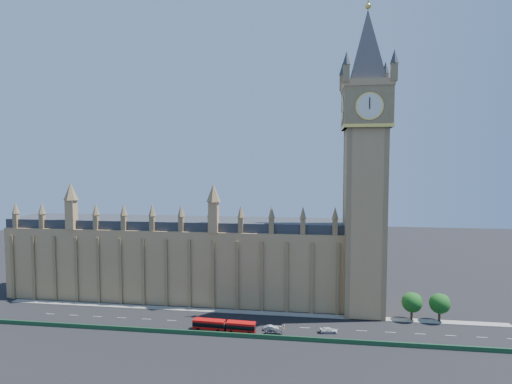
# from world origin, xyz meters

# --- Properties ---
(ground) EXTENTS (400.00, 400.00, 0.00)m
(ground) POSITION_xyz_m (0.00, 0.00, 0.00)
(ground) COLOR black
(ground) RESTS_ON ground
(palace_westminster) EXTENTS (120.00, 20.00, 28.00)m
(palace_westminster) POSITION_xyz_m (-25.00, 22.00, 13.86)
(palace_westminster) COLOR #AA8152
(palace_westminster) RESTS_ON ground
(elizabeth_tower) EXTENTS (20.59, 20.59, 105.00)m
(elizabeth_tower) POSITION_xyz_m (38.00, 13.99, 54.56)
(elizabeth_tower) COLOR #AA8152
(elizabeth_tower) RESTS_ON ground
(bridge_parapet) EXTENTS (160.00, 0.60, 1.20)m
(bridge_parapet) POSITION_xyz_m (0.00, -9.00, 0.60)
(bridge_parapet) COLOR #1E4C2D
(bridge_parapet) RESTS_ON ground
(kerb_north) EXTENTS (160.00, 3.00, 0.16)m
(kerb_north) POSITION_xyz_m (0.00, 9.50, 0.08)
(kerb_north) COLOR gray
(kerb_north) RESTS_ON ground
(tree_east_near) EXTENTS (6.00, 6.00, 8.50)m
(tree_east_near) POSITION_xyz_m (52.22, 10.08, 5.64)
(tree_east_near) COLOR #382619
(tree_east_near) RESTS_ON ground
(tree_east_far) EXTENTS (6.00, 6.00, 8.50)m
(tree_east_far) POSITION_xyz_m (60.22, 10.08, 5.64)
(tree_east_far) COLOR #382619
(tree_east_far) RESTS_ON ground
(red_bus) EXTENTS (18.07, 3.64, 3.05)m
(red_bus) POSITION_xyz_m (-2.58, -5.70, 1.61)
(red_bus) COLOR red
(red_bus) RESTS_ON ground
(car_grey) EXTENTS (4.84, 2.02, 1.64)m
(car_grey) POSITION_xyz_m (11.49, -5.93, 0.82)
(car_grey) COLOR #3C3E43
(car_grey) RESTS_ON ground
(car_silver) EXTENTS (4.36, 1.81, 1.40)m
(car_silver) POSITION_xyz_m (10.51, -3.24, 0.70)
(car_silver) COLOR #B7BAC0
(car_silver) RESTS_ON ground
(car_white) EXTENTS (5.19, 2.67, 1.44)m
(car_white) POSITION_xyz_m (26.67, -2.67, 0.72)
(car_white) COLOR silver
(car_white) RESTS_ON ground
(cone_a) EXTENTS (0.54, 0.54, 0.66)m
(cone_a) POSITION_xyz_m (14.00, -0.18, 0.33)
(cone_a) COLOR black
(cone_a) RESTS_ON ground
(cone_b) EXTENTS (0.41, 0.41, 0.62)m
(cone_b) POSITION_xyz_m (14.00, -2.10, 0.30)
(cone_b) COLOR black
(cone_b) RESTS_ON ground
(cone_c) EXTENTS (0.54, 0.54, 0.67)m
(cone_c) POSITION_xyz_m (27.91, -2.54, 0.33)
(cone_c) COLOR black
(cone_c) RESTS_ON ground
(cone_d) EXTENTS (0.46, 0.46, 0.62)m
(cone_d) POSITION_xyz_m (28.18, -0.95, 0.30)
(cone_d) COLOR black
(cone_d) RESTS_ON ground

